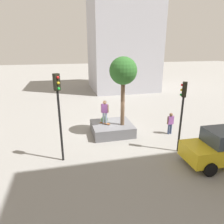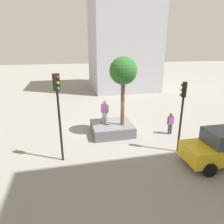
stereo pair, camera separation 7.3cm
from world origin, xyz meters
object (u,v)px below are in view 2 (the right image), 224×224
at_px(skateboard, 105,123).
at_px(traffic_light_median, 182,105).
at_px(skateboarder, 105,110).
at_px(taxi_cab, 224,147).
at_px(pedestrian_crossing, 170,122).
at_px(traffic_light_corner, 58,104).
at_px(planter_ledge, 112,128).
at_px(plaza_tree, 123,72).

xyz_separation_m(skateboard, traffic_light_median, (-3.83, 3.57, 2.13)).
relative_size(skateboarder, traffic_light_median, 0.40).
relative_size(taxi_cab, pedestrian_crossing, 2.67).
xyz_separation_m(skateboard, taxi_cab, (-5.49, 5.33, 0.20)).
distance_m(traffic_light_median, pedestrian_crossing, 3.26).
xyz_separation_m(taxi_cab, traffic_light_corner, (8.52, -2.33, 2.30)).
distance_m(skateboard, traffic_light_median, 5.65).
relative_size(skateboard, pedestrian_crossing, 0.47).
bearing_deg(traffic_light_median, pedestrian_crossing, -107.82).
relative_size(skateboarder, traffic_light_corner, 0.35).
bearing_deg(planter_ledge, traffic_light_corner, 39.75).
bearing_deg(planter_ledge, traffic_light_median, 133.18).
bearing_deg(planter_ledge, skateboarder, -4.75).
distance_m(skateboarder, pedestrian_crossing, 4.83).
relative_size(planter_ledge, pedestrian_crossing, 1.80).
height_order(skateboarder, traffic_light_median, traffic_light_median).
height_order(skateboarder, pedestrian_crossing, skateboarder).
bearing_deg(taxi_cab, skateboard, -44.16).
relative_size(plaza_tree, taxi_cab, 1.11).
bearing_deg(taxi_cab, planter_ledge, -46.79).
relative_size(plaza_tree, skateboard, 6.33).
bearing_deg(plaza_tree, skateboarder, -17.89).
relative_size(traffic_light_corner, traffic_light_median, 1.14).
relative_size(plaza_tree, pedestrian_crossing, 2.97).
relative_size(planter_ledge, taxi_cab, 0.67).
bearing_deg(skateboarder, skateboard, 90.00).
relative_size(skateboarder, pedestrian_crossing, 1.05).
height_order(skateboard, pedestrian_crossing, pedestrian_crossing).
height_order(traffic_light_corner, pedestrian_crossing, traffic_light_corner).
distance_m(plaza_tree, skateboarder, 2.99).
relative_size(skateboard, skateboarder, 0.44).
xyz_separation_m(planter_ledge, skateboarder, (0.52, -0.04, 1.43)).
height_order(skateboarder, taxi_cab, skateboarder).
bearing_deg(traffic_light_corner, skateboarder, -135.32).
bearing_deg(taxi_cab, traffic_light_corner, -15.32).
distance_m(planter_ledge, traffic_light_corner, 5.47).
bearing_deg(traffic_light_median, planter_ledge, -46.82).
height_order(planter_ledge, skateboard, skateboard).
height_order(skateboarder, traffic_light_corner, traffic_light_corner).
xyz_separation_m(skateboarder, pedestrian_crossing, (-4.61, 1.13, -0.88)).
height_order(plaza_tree, pedestrian_crossing, plaza_tree).
xyz_separation_m(plaza_tree, traffic_light_median, (-2.62, 3.18, -1.58)).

